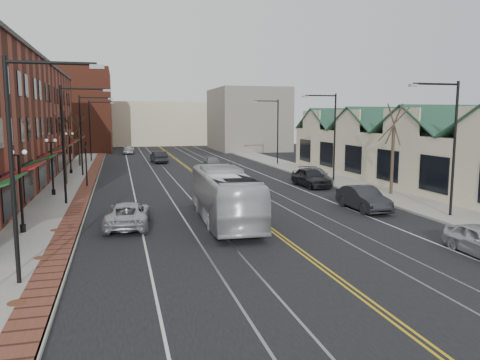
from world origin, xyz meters
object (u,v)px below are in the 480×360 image
parked_car_b (363,198)px  parked_car_d (311,177)px  transit_bus (224,196)px  parked_suv (128,215)px  parked_car_c (315,176)px

parked_car_b → parked_car_d: 10.35m
transit_bus → parked_car_d: size_ratio=2.25×
parked_suv → parked_car_c: size_ratio=1.02×
parked_car_c → parked_car_d: bearing=-121.3°
parked_suv → parked_car_c: parked_car_c is taller
parked_suv → parked_car_b: size_ratio=1.06×
transit_bus → parked_car_b: transit_bus is taller
transit_bus → parked_suv: (-5.50, -0.01, -0.83)m
transit_bus → parked_suv: bearing=2.6°
parked_car_b → parked_car_c: 11.95m
transit_bus → parked_car_d: 15.20m
parked_suv → parked_car_d: parked_car_d is taller
transit_bus → parked_car_b: size_ratio=2.32×
parked_car_b → parked_car_d: parked_car_d is taller
transit_bus → parked_car_c: 17.03m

